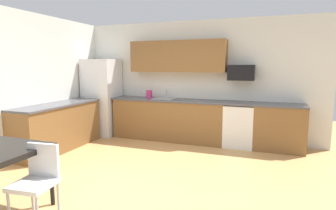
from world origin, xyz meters
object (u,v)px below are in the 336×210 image
Objects in this scene: oven_range at (239,125)px; kettle at (149,95)px; refrigerator at (102,97)px; microwave at (241,73)px; chair_near_table at (38,177)px.

kettle is (-2.09, 0.05, 0.56)m from oven_range.
refrigerator is at bearing -178.61° from oven_range.
microwave reaches higher than chair_near_table.
kettle is at bearing 178.63° from oven_range.
microwave reaches higher than oven_range.
kettle is at bearing 6.12° from refrigerator.
microwave is (0.00, 0.10, 1.10)m from oven_range.
refrigerator is 2.17× the size of chair_near_table.
refrigerator is 1.22m from kettle.
refrigerator is 3.42× the size of microwave.
oven_range is 1.10m from microwave.
microwave is 0.64× the size of chair_near_table.
oven_range is at bearing -1.37° from kettle.
refrigerator is 9.23× the size of kettle.
chair_near_table is 3.81m from kettle.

